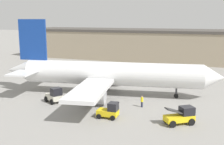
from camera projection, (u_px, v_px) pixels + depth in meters
The scene contains 7 objects.
ground_plane at pixel (112, 95), 45.40m from camera, with size 400.00×400.00×0.00m, color gray.
terminal_building at pixel (162, 45), 82.91m from camera, with size 84.49×17.30×8.91m.
airplane at pixel (106, 74), 44.92m from camera, with size 35.35×28.62×12.04m.
ground_crew_worker at pixel (142, 101), 38.98m from camera, with size 0.36×0.36×1.61m.
baggage_tug at pixel (110, 111), 34.72m from camera, with size 2.60×1.81×2.02m.
belt_loader_truck at pixel (181, 116), 32.72m from camera, with size 3.66×3.33×2.09m.
pushback_tug at pixel (55, 96), 41.07m from camera, with size 3.25×2.96×2.30m.
Camera 1 is at (15.33, -41.11, 12.22)m, focal length 45.00 mm.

